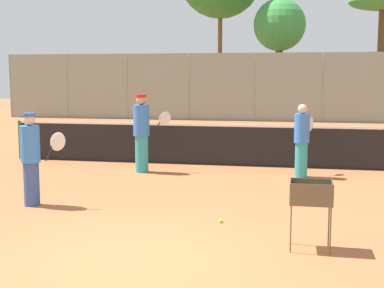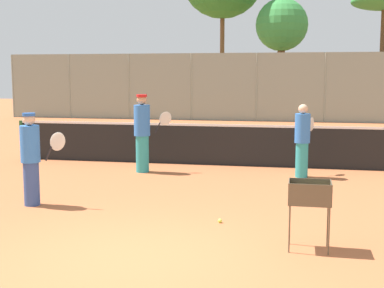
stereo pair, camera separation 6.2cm
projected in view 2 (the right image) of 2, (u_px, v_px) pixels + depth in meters
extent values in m
plane|color=#B26038|center=(130.00, 260.00, 6.80)|extent=(80.00, 80.00, 0.00)
cylinder|color=#26592D|center=(22.00, 140.00, 14.86)|extent=(0.10, 0.10, 1.07)
cube|color=black|center=(216.00, 146.00, 13.80)|extent=(10.97, 0.01, 1.01)
cube|color=white|center=(217.00, 125.00, 13.73)|extent=(10.97, 0.02, 0.06)
cylinder|color=gray|center=(13.00, 86.00, 29.04)|extent=(0.08, 0.08, 3.38)
cylinder|color=gray|center=(70.00, 86.00, 28.40)|extent=(0.08, 0.08, 3.38)
cylinder|color=gray|center=(129.00, 87.00, 27.77)|extent=(0.08, 0.08, 3.38)
cylinder|color=gray|center=(191.00, 87.00, 27.13)|extent=(0.08, 0.08, 3.38)
cylinder|color=gray|center=(257.00, 87.00, 26.49)|extent=(0.08, 0.08, 3.38)
cylinder|color=gray|center=(325.00, 88.00, 25.85)|extent=(0.08, 0.08, 3.38)
cube|color=gray|center=(257.00, 87.00, 26.49)|extent=(26.44, 0.01, 3.38)
cylinder|color=brown|center=(281.00, 79.00, 29.63)|extent=(0.41, 0.41, 4.16)
sphere|color=#388E42|center=(282.00, 25.00, 29.25)|extent=(2.86, 2.86, 2.86)
cylinder|color=brown|center=(384.00, 65.00, 28.54)|extent=(0.52, 0.52, 5.68)
cylinder|color=brown|center=(222.00, 58.00, 31.25)|extent=(0.26, 0.26, 6.50)
cylinder|color=teal|center=(302.00, 160.00, 12.21)|extent=(0.28, 0.28, 0.80)
cylinder|color=blue|center=(303.00, 128.00, 12.12)|extent=(0.35, 0.35, 0.66)
sphere|color=#DBB28C|center=(303.00, 109.00, 12.06)|extent=(0.22, 0.22, 0.22)
cylinder|color=black|center=(308.00, 134.00, 12.43)|extent=(0.08, 0.15, 0.27)
ellipsoid|color=silver|center=(312.00, 124.00, 12.55)|extent=(0.18, 0.38, 0.43)
cylinder|color=#334C8C|center=(32.00, 184.00, 9.60)|extent=(0.28, 0.28, 0.79)
cylinder|color=blue|center=(30.00, 144.00, 9.51)|extent=(0.34, 0.34, 0.66)
sphere|color=#DBB28C|center=(29.00, 120.00, 9.45)|extent=(0.21, 0.21, 0.21)
cylinder|color=#2659B2|center=(29.00, 114.00, 9.44)|extent=(0.22, 0.22, 0.05)
cylinder|color=black|center=(49.00, 154.00, 9.46)|extent=(0.15, 0.03, 0.27)
ellipsoid|color=silver|center=(58.00, 142.00, 9.40)|extent=(0.40, 0.03, 0.43)
cylinder|color=teal|center=(142.00, 154.00, 12.85)|extent=(0.31, 0.31, 0.88)
cylinder|color=blue|center=(142.00, 120.00, 12.74)|extent=(0.39, 0.39, 0.74)
sphere|color=tan|center=(142.00, 100.00, 12.68)|extent=(0.24, 0.24, 0.24)
cylinder|color=red|center=(142.00, 96.00, 12.67)|extent=(0.25, 0.25, 0.06)
cylinder|color=black|center=(158.00, 128.00, 12.82)|extent=(0.15, 0.08, 0.27)
ellipsoid|color=silver|center=(165.00, 119.00, 12.82)|extent=(0.38, 0.16, 0.43)
cylinder|color=brown|center=(289.00, 229.00, 7.05)|extent=(0.02, 0.02, 0.64)
cylinder|color=brown|center=(329.00, 231.00, 6.95)|extent=(0.02, 0.02, 0.64)
cylinder|color=brown|center=(290.00, 222.00, 7.40)|extent=(0.02, 0.02, 0.64)
cylinder|color=brown|center=(328.00, 224.00, 7.30)|extent=(0.02, 0.02, 0.64)
cube|color=brown|center=(309.00, 203.00, 7.13)|extent=(0.55, 0.40, 0.01)
cube|color=brown|center=(310.00, 196.00, 6.92)|extent=(0.55, 0.01, 0.30)
cube|color=brown|center=(309.00, 189.00, 7.31)|extent=(0.55, 0.01, 0.30)
cube|color=brown|center=(289.00, 191.00, 7.17)|extent=(0.01, 0.40, 0.30)
cube|color=brown|center=(331.00, 193.00, 7.06)|extent=(0.01, 0.40, 0.30)
sphere|color=#D1E54C|center=(316.00, 197.00, 7.09)|extent=(0.07, 0.07, 0.07)
sphere|color=#D1E54C|center=(317.00, 198.00, 7.00)|extent=(0.07, 0.07, 0.07)
sphere|color=#D1E54C|center=(325.00, 196.00, 7.16)|extent=(0.07, 0.07, 0.07)
sphere|color=#D1E54C|center=(315.00, 199.00, 7.22)|extent=(0.07, 0.07, 0.07)
sphere|color=#D1E54C|center=(299.00, 200.00, 7.14)|extent=(0.07, 0.07, 0.07)
sphere|color=#D1E54C|center=(311.00, 199.00, 7.20)|extent=(0.07, 0.07, 0.07)
sphere|color=#D1E54C|center=(327.00, 203.00, 6.98)|extent=(0.07, 0.07, 0.07)
sphere|color=#D1E54C|center=(315.00, 199.00, 7.20)|extent=(0.07, 0.07, 0.07)
sphere|color=#D1E54C|center=(305.00, 195.00, 7.21)|extent=(0.07, 0.07, 0.07)
sphere|color=#D1E54C|center=(321.00, 197.00, 7.10)|extent=(0.07, 0.07, 0.07)
sphere|color=#D1E54C|center=(220.00, 221.00, 8.50)|extent=(0.07, 0.07, 0.07)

